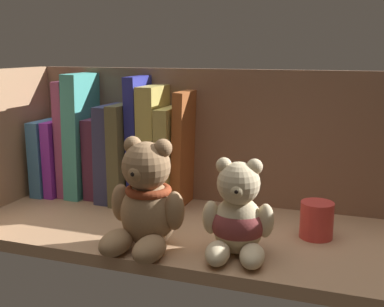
{
  "coord_description": "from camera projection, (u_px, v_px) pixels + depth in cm",
  "views": [
    {
      "loc": [
        23.34,
        -71.86,
        31.34
      ],
      "look_at": [
        -1.81,
        0.0,
        14.76
      ],
      "focal_mm": 44.97,
      "sensor_mm": 36.0,
      "label": 1
    }
  ],
  "objects": [
    {
      "name": "shelf_board",
      "position": [
        202.0,
        235.0,
        0.8
      ],
      "size": [
        79.03,
        29.85,
        2.0
      ],
      "primitive_type": "cube",
      "color": "#A87F5B",
      "rests_on": "ground"
    },
    {
      "name": "book_0",
      "position": [
        54.0,
        155.0,
        1.01
      ],
      "size": [
        2.7,
        14.25,
        15.22
      ],
      "primitive_type": "cube",
      "color": "teal",
      "rests_on": "shelf_board"
    },
    {
      "name": "shelf_back_panel",
      "position": [
        228.0,
        142.0,
        0.92
      ],
      "size": [
        81.43,
        1.2,
        27.73
      ],
      "primitive_type": "cube",
      "color": "brown",
      "rests_on": "ground"
    },
    {
      "name": "book_5",
      "position": [
        116.0,
        151.0,
        0.96
      ],
      "size": [
        3.32,
        13.41,
        18.86
      ],
      "primitive_type": "cube",
      "rotation": [
        0.0,
        0.02,
        0.0
      ],
      "color": "#35375C",
      "rests_on": "shelf_board"
    },
    {
      "name": "book_6",
      "position": [
        130.0,
        151.0,
        0.95
      ],
      "size": [
        2.56,
        14.74,
        19.19
      ],
      "primitive_type": "cube",
      "rotation": [
        0.0,
        0.0,
        0.0
      ],
      "color": "brown",
      "rests_on": "shelf_board"
    },
    {
      "name": "book_7",
      "position": [
        142.0,
        139.0,
        0.93
      ],
      "size": [
        2.5,
        10.25,
        24.39
      ],
      "primitive_type": "cube",
      "rotation": [
        0.0,
        -0.01,
        0.0
      ],
      "color": "#2B2F96",
      "rests_on": "shelf_board"
    },
    {
      "name": "book_9",
      "position": [
        172.0,
        156.0,
        0.92
      ],
      "size": [
        2.63,
        12.05,
        18.72
      ],
      "primitive_type": "cube",
      "color": "tan",
      "rests_on": "shelf_board"
    },
    {
      "name": "pillar_candle",
      "position": [
        317.0,
        220.0,
        0.76
      ],
      "size": [
        5.23,
        5.23,
        5.81
      ],
      "primitive_type": "cylinder",
      "color": "#C63833",
      "rests_on": "shelf_board"
    },
    {
      "name": "teddy_bear_larger",
      "position": [
        146.0,
        202.0,
        0.71
      ],
      "size": [
        12.34,
        12.63,
        16.77
      ],
      "color": "#93704C",
      "rests_on": "shelf_board"
    },
    {
      "name": "teddy_bear_smaller",
      "position": [
        238.0,
        218.0,
        0.69
      ],
      "size": [
        10.61,
        11.28,
        14.32
      ],
      "color": "beige",
      "rests_on": "shelf_board"
    },
    {
      "name": "book_8",
      "position": [
        156.0,
        144.0,
        0.93
      ],
      "size": [
        3.38,
        11.23,
        22.66
      ],
      "primitive_type": "cube",
      "color": "tan",
      "rests_on": "shelf_board"
    },
    {
      "name": "book_2",
      "position": [
        74.0,
        137.0,
        0.99
      ],
      "size": [
        1.98,
        11.06,
        23.2
      ],
      "primitive_type": "cube",
      "color": "#A14672",
      "rests_on": "shelf_board"
    },
    {
      "name": "book_4",
      "position": [
        102.0,
        157.0,
        0.97
      ],
      "size": [
        3.23,
        9.89,
        15.97
      ],
      "primitive_type": "cube",
      "color": "#5E2942",
      "rests_on": "shelf_board"
    },
    {
      "name": "book_1",
      "position": [
        65.0,
        155.0,
        1.0
      ],
      "size": [
        2.05,
        13.3,
        15.27
      ],
      "primitive_type": "cube",
      "color": "purple",
      "rests_on": "shelf_board"
    },
    {
      "name": "book_10",
      "position": [
        184.0,
        149.0,
        0.91
      ],
      "size": [
        2.64,
        9.17,
        21.82
      ],
      "primitive_type": "cube",
      "rotation": [
        0.0,
        0.03,
        0.0
      ],
      "color": "#9A4F24",
      "rests_on": "shelf_board"
    },
    {
      "name": "book_3",
      "position": [
        86.0,
        135.0,
        0.97
      ],
      "size": [
        3.79,
        12.27,
        24.75
      ],
      "primitive_type": "cube",
      "rotation": [
        0.0,
        0.02,
        0.0
      ],
      "color": "teal",
      "rests_on": "shelf_board"
    }
  ]
}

